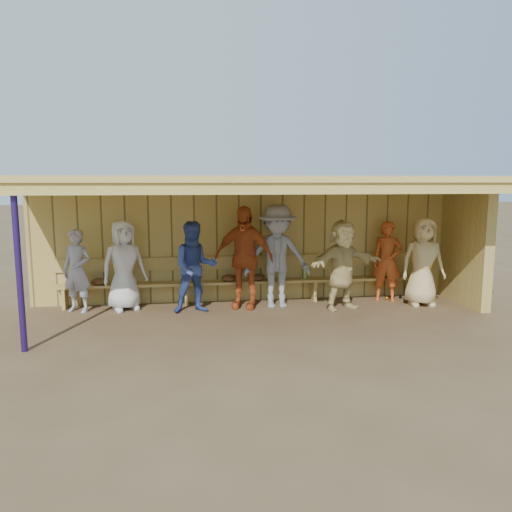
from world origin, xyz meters
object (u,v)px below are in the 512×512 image
at_px(player_c, 195,267).
at_px(player_d, 244,257).
at_px(bench, 251,276).
at_px(player_g, 387,261).
at_px(player_h, 423,262).
at_px(player_e, 277,256).
at_px(player_b, 124,265).
at_px(player_f, 342,265).
at_px(player_a, 77,271).

distance_m(player_c, player_d, 0.96).
distance_m(player_c, bench, 1.34).
distance_m(player_c, player_g, 3.88).
bearing_deg(player_c, player_h, -7.88).
xyz_separation_m(player_e, player_g, (2.29, 0.18, -0.18)).
bearing_deg(player_e, bench, 133.70).
height_order(player_b, player_e, player_e).
bearing_deg(player_b, player_f, -31.77).
relative_size(player_c, bench, 0.22).
bearing_deg(player_c, player_f, -9.81).
xyz_separation_m(player_b, player_c, (1.32, -0.35, -0.01)).
xyz_separation_m(player_f, player_g, (1.09, 0.50, -0.04)).
distance_m(player_b, player_d, 2.26).
xyz_separation_m(player_b, player_f, (4.09, -0.50, 0.00)).
distance_m(player_g, player_h, 0.70).
bearing_deg(player_f, player_c, 156.33).
xyz_separation_m(player_a, player_d, (3.09, -0.10, 0.20)).
bearing_deg(player_e, player_d, 177.04).
bearing_deg(player_f, player_d, 148.17).
xyz_separation_m(player_b, player_d, (2.25, -0.14, 0.13)).
distance_m(player_b, player_c, 1.37).
distance_m(player_g, bench, 2.77).
height_order(player_b, player_g, player_b).
bearing_deg(player_b, player_g, -24.83).
relative_size(player_a, player_g, 0.96).
bearing_deg(player_g, player_c, -150.62).
distance_m(player_c, player_e, 1.59).
relative_size(player_b, bench, 0.22).
xyz_separation_m(player_e, player_h, (2.84, -0.26, -0.12)).
bearing_deg(player_g, player_d, -153.19).
bearing_deg(player_e, player_c, -172.83).
height_order(player_e, player_h, player_e).
xyz_separation_m(player_a, player_f, (4.93, -0.46, 0.08)).
height_order(player_c, player_g, player_c).
height_order(player_c, player_d, player_d).
bearing_deg(player_c, player_e, -0.46).
bearing_deg(player_g, player_h, -14.18).
distance_m(player_d, player_e, 0.64).
relative_size(player_c, player_g, 1.04).
distance_m(player_c, player_h, 4.41).
distance_m(player_d, bench, 0.66).
distance_m(player_a, player_e, 3.74).
bearing_deg(player_b, player_e, -28.35).
relative_size(player_h, bench, 0.23).
bearing_deg(player_h, bench, 171.07).
bearing_deg(player_e, player_f, -14.17).
xyz_separation_m(player_c, bench, (1.12, 0.66, -0.32)).
distance_m(player_c, player_f, 2.77).
height_order(player_f, player_h, player_h).
height_order(player_c, bench, player_c).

